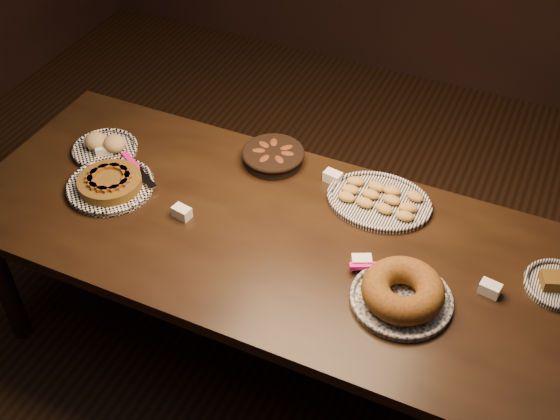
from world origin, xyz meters
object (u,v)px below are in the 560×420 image
at_px(madeleine_platter, 379,200).
at_px(bundt_cake_plate, 402,293).
at_px(buffet_table, 271,245).
at_px(apple_tart_plate, 110,184).

relative_size(madeleine_platter, bundt_cake_plate, 1.06).
height_order(buffet_table, apple_tart_plate, apple_tart_plate).
relative_size(buffet_table, bundt_cake_plate, 6.18).
height_order(buffet_table, madeleine_platter, madeleine_platter).
xyz_separation_m(buffet_table, bundt_cake_plate, (0.55, -0.13, 0.12)).
xyz_separation_m(buffet_table, madeleine_platter, (0.32, 0.32, 0.09)).
bearing_deg(bundt_cake_plate, buffet_table, 178.39).
bearing_deg(bundt_cake_plate, apple_tart_plate, -172.29).
distance_m(madeleine_platter, bundt_cake_plate, 0.50).
bearing_deg(apple_tart_plate, bundt_cake_plate, -19.71).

